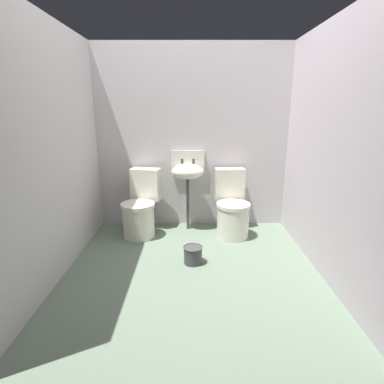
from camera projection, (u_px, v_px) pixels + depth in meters
ground_plane at (192, 275)px, 2.92m from camera, size 2.80×2.90×0.08m
wall_back at (192, 138)px, 3.86m from camera, size 2.80×0.10×2.26m
wall_left at (52, 152)px, 2.71m from camera, size 0.10×2.70×2.26m
wall_right at (333, 152)px, 2.71m from camera, size 0.10×2.70×2.26m
toilet_left at (141, 209)px, 3.70m from camera, size 0.49×0.66×0.78m
toilet_right at (232, 209)px, 3.70m from camera, size 0.42×0.61×0.78m
sink at (188, 171)px, 3.76m from camera, size 0.42×0.35×0.99m
bucket at (193, 254)px, 3.04m from camera, size 0.20×0.20×0.18m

